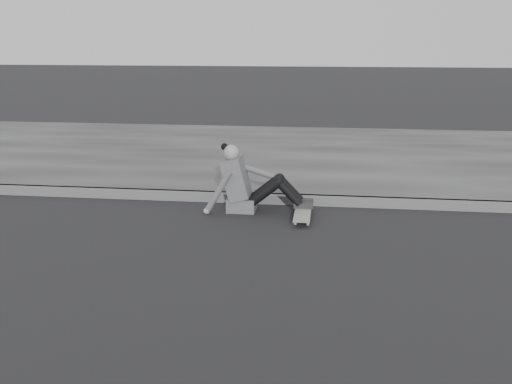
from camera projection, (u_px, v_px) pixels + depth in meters
The scene contains 5 objects.
ground at pixel (255, 281), 5.24m from camera, with size 80.00×80.00×0.00m, color black.
curb at pixel (279, 199), 7.70m from camera, with size 24.00×0.16×0.12m, color #545454.
sidewalk at pixel (293, 155), 10.59m from camera, with size 24.00×6.00×0.12m, color #393939.
skateboard at pixel (303, 213), 7.04m from camera, with size 0.20×0.78×0.09m.
seated_woman at pixel (247, 184), 7.29m from camera, with size 1.38×0.46×0.88m.
Camera 1 is at (0.62, -4.80, 2.17)m, focal length 40.00 mm.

